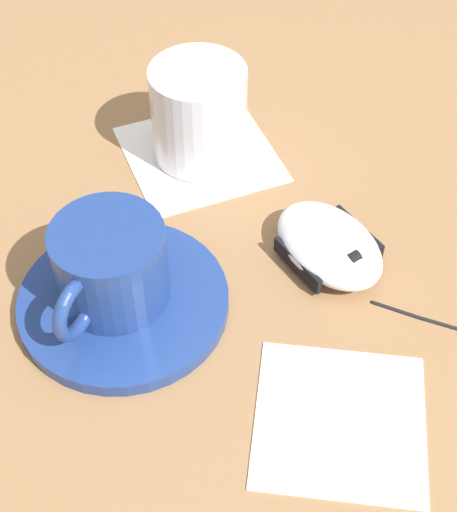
% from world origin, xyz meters
% --- Properties ---
extents(ground_plane, '(3.00, 3.00, 0.00)m').
position_xyz_m(ground_plane, '(0.00, 0.00, 0.00)').
color(ground_plane, olive).
extents(saucer, '(0.16, 0.16, 0.01)m').
position_xyz_m(saucer, '(0.01, -0.08, 0.01)').
color(saucer, navy).
rests_on(saucer, ground).
extents(coffee_cup, '(0.08, 0.11, 0.06)m').
position_xyz_m(coffee_cup, '(0.00, -0.08, 0.04)').
color(coffee_cup, navy).
rests_on(coffee_cup, saucer).
extents(computer_mouse, '(0.11, 0.08, 0.03)m').
position_xyz_m(computer_mouse, '(0.07, 0.07, 0.02)').
color(computer_mouse, silver).
rests_on(computer_mouse, ground).
extents(napkin_under_glass, '(0.16, 0.16, 0.00)m').
position_xyz_m(napkin_under_glass, '(-0.09, 0.07, 0.00)').
color(napkin_under_glass, white).
rests_on(napkin_under_glass, ground).
extents(drinking_glass, '(0.08, 0.08, 0.09)m').
position_xyz_m(drinking_glass, '(-0.09, 0.08, 0.05)').
color(drinking_glass, silver).
rests_on(drinking_glass, napkin_under_glass).
extents(napkin_spare, '(0.16, 0.16, 0.00)m').
position_xyz_m(napkin_spare, '(0.18, -0.02, 0.00)').
color(napkin_spare, white).
rests_on(napkin_spare, ground).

